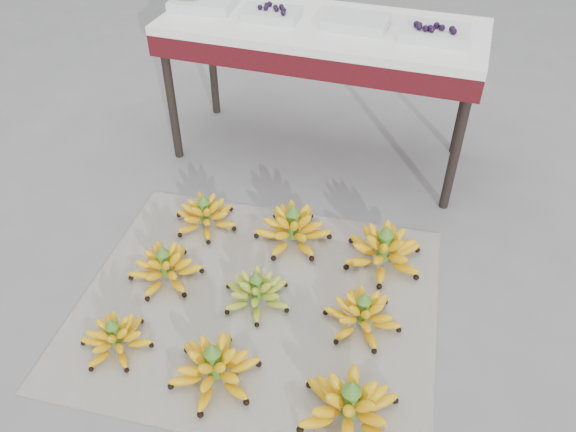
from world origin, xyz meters
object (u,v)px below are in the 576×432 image
(vendor_table, at_px, (321,40))
(tray_far_right, at_px, (435,32))
(bunch_mid_left, at_px, (165,267))
(tray_far_left, at_px, (203,3))
(newspaper_mat, at_px, (258,303))
(bunch_back_right, at_px, (384,250))
(bunch_front_center, at_px, (214,367))
(bunch_back_left, at_px, (205,215))
(bunch_back_center, at_px, (293,229))
(tray_right, at_px, (356,22))
(bunch_front_right, at_px, (350,407))
(bunch_mid_center, at_px, (257,292))
(tray_left, at_px, (273,14))
(bunch_mid_right, at_px, (363,314))
(bunch_front_left, at_px, (115,338))

(vendor_table, relative_size, tray_far_right, 5.11)
(bunch_mid_left, xyz_separation_m, tray_far_left, (-0.24, 0.98, 0.61))
(tray_far_left, bearing_deg, newspaper_mat, -58.91)
(newspaper_mat, relative_size, bunch_back_right, 3.26)
(bunch_front_center, xyz_separation_m, bunch_back_left, (-0.34, 0.67, -0.01))
(bunch_mid_left, height_order, bunch_back_center, bunch_back_center)
(newspaper_mat, distance_m, tray_right, 1.20)
(bunch_back_center, relative_size, bunch_back_right, 0.92)
(bunch_front_right, height_order, tray_right, tray_right)
(bunch_front_center, height_order, bunch_mid_left, bunch_front_center)
(bunch_mid_center, bearing_deg, newspaper_mat, -25.30)
(newspaper_mat, height_order, bunch_back_left, bunch_back_left)
(newspaper_mat, xyz_separation_m, bunch_mid_center, (-0.00, 0.00, 0.05))
(bunch_mid_center, bearing_deg, bunch_back_center, 107.99)
(bunch_back_left, relative_size, tray_far_left, 1.13)
(bunch_mid_center, distance_m, tray_left, 1.18)
(bunch_front_right, bearing_deg, bunch_front_center, 158.33)
(tray_far_left, bearing_deg, bunch_front_right, -52.87)
(bunch_front_right, xyz_separation_m, bunch_back_left, (-0.76, 0.67, -0.01))
(vendor_table, bearing_deg, tray_far_left, -179.73)
(newspaper_mat, xyz_separation_m, vendor_table, (-0.06, 1.00, 0.57))
(newspaper_mat, relative_size, bunch_back_center, 3.54)
(bunch_back_center, relative_size, tray_right, 1.38)
(bunch_back_center, xyz_separation_m, tray_far_right, (0.38, 0.62, 0.60))
(bunch_mid_center, distance_m, tray_far_right, 1.21)
(bunch_mid_right, relative_size, bunch_back_right, 0.84)
(vendor_table, bearing_deg, bunch_back_center, -82.85)
(bunch_front_left, height_order, bunch_mid_right, bunch_mid_right)
(newspaper_mat, relative_size, bunch_front_center, 3.59)
(newspaper_mat, height_order, bunch_front_center, bunch_front_center)
(bunch_back_center, relative_size, tray_left, 1.50)
(newspaper_mat, distance_m, bunch_front_left, 0.50)
(newspaper_mat, distance_m, tray_far_right, 1.24)
(bunch_mid_center, height_order, tray_right, tray_right)
(tray_far_right, bearing_deg, tray_right, 176.24)
(bunch_front_right, relative_size, bunch_back_center, 1.12)
(bunch_mid_right, xyz_separation_m, tray_far_right, (0.03, 0.95, 0.61))
(bunch_front_center, distance_m, bunch_front_right, 0.43)
(bunch_back_center, height_order, tray_left, tray_left)
(newspaper_mat, bearing_deg, vendor_table, 93.60)
(bunch_mid_right, height_order, vendor_table, vendor_table)
(bunch_mid_left, xyz_separation_m, tray_far_right, (0.76, 0.96, 0.61))
(bunch_back_left, xyz_separation_m, bunch_back_right, (0.73, 0.01, 0.01))
(bunch_mid_center, relative_size, bunch_mid_right, 0.98)
(vendor_table, bearing_deg, tray_far_right, -3.13)
(bunch_mid_left, bearing_deg, tray_right, 66.63)
(bunch_mid_center, height_order, tray_left, tray_left)
(bunch_mid_left, xyz_separation_m, bunch_back_right, (0.75, 0.33, 0.01))
(bunch_mid_right, height_order, bunch_back_right, bunch_back_right)
(bunch_mid_center, distance_m, bunch_mid_right, 0.38)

